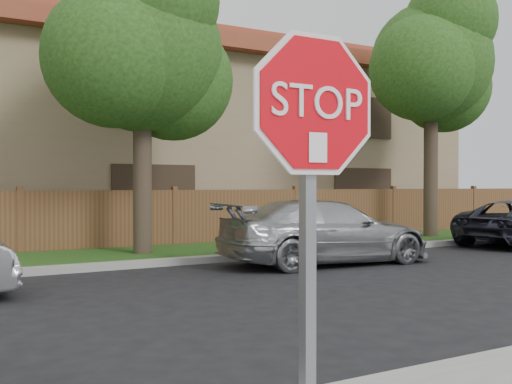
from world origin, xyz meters
TOP-DOWN VIEW (x-y plane):
  - far_curb at (0.00, 8.15)m, footprint 70.00×0.30m
  - grass_strip at (0.00, 9.80)m, footprint 70.00×3.00m
  - fence at (0.00, 11.40)m, footprint 70.00×0.12m
  - tree_mid at (2.52, 9.57)m, footprint 4.80×3.90m
  - tree_right at (12.02, 9.57)m, footprint 4.80×3.90m
  - stop_sign at (-0.47, -1.48)m, footprint 1.01×0.13m
  - sedan_right at (5.64, 6.65)m, footprint 4.96×2.25m

SIDE VIEW (x-z plane):
  - grass_strip at x=0.00m, z-range 0.00..0.12m
  - far_curb at x=0.00m, z-range 0.00..0.15m
  - sedan_right at x=5.64m, z-range 0.00..1.41m
  - fence at x=0.00m, z-range 0.00..1.60m
  - stop_sign at x=-0.47m, z-range 0.55..3.11m
  - tree_mid at x=2.52m, z-range 1.20..8.55m
  - tree_right at x=12.02m, z-range 1.47..9.67m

